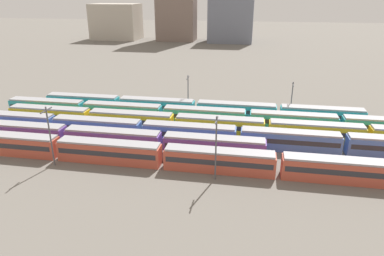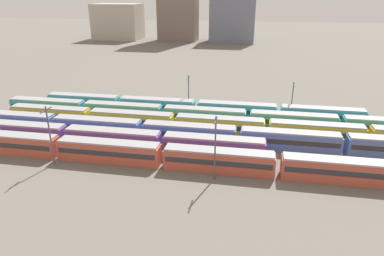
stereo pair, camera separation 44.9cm
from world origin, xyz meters
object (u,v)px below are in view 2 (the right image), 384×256
(train_track_5, at_px, (196,108))
(catenary_pole_0, at_px, (50,133))
(train_track_3, at_px, (267,129))
(catenary_pole_2, at_px, (215,146))
(train_track_4, at_px, (205,116))
(train_track_1, at_px, (113,139))
(catenary_pole_1, at_px, (292,98))
(train_track_2, at_px, (238,137))
(catenary_pole_3, at_px, (189,92))
(train_track_0, at_px, (219,160))

(train_track_5, xyz_separation_m, catenary_pole_0, (-19.54, -28.81, 3.83))
(train_track_3, xyz_separation_m, catenary_pole_2, (-8.21, -18.48, 3.88))
(train_track_4, bearing_deg, train_track_3, -21.28)
(train_track_1, xyz_separation_m, catenary_pole_1, (33.95, 23.69, 2.87))
(train_track_3, distance_m, catenary_pole_2, 20.59)
(train_track_5, height_order, catenary_pole_2, catenary_pole_2)
(train_track_1, relative_size, train_track_2, 0.50)
(train_track_4, relative_size, catenary_pole_3, 10.37)
(catenary_pole_1, bearing_deg, train_track_5, -172.45)
(train_track_4, bearing_deg, train_track_0, -75.34)
(train_track_0, relative_size, catenary_pole_3, 10.37)
(catenary_pole_3, bearing_deg, train_track_1, -112.23)
(train_track_0, xyz_separation_m, train_track_2, (2.55, 10.40, 0.00))
(train_track_2, distance_m, train_track_3, 7.47)
(train_track_1, distance_m, train_track_4, 21.56)
(train_track_4, relative_size, catenary_pole_0, 9.04)
(train_track_4, bearing_deg, train_track_1, -133.66)
(train_track_0, bearing_deg, train_track_4, 104.66)
(train_track_0, bearing_deg, catenary_pole_3, 110.12)
(train_track_0, xyz_separation_m, train_track_4, (-5.44, 20.80, 0.00))
(train_track_1, distance_m, train_track_2, 23.46)
(catenary_pole_3, bearing_deg, train_track_3, -35.81)
(catenary_pole_1, height_order, catenary_pole_3, catenary_pole_3)
(catenary_pole_2, distance_m, catenary_pole_3, 33.49)
(train_track_2, bearing_deg, catenary_pole_3, 125.34)
(train_track_1, relative_size, catenary_pole_2, 5.33)
(train_track_2, relative_size, train_track_4, 1.20)
(train_track_1, height_order, train_track_3, same)
(train_track_2, height_order, train_track_5, same)
(catenary_pole_0, height_order, catenary_pole_1, catenary_pole_0)
(train_track_5, xyz_separation_m, catenary_pole_3, (-2.41, 2.97, 3.14))
(train_track_4, xyz_separation_m, catenary_pole_3, (-5.17, 8.17, 3.14))
(train_track_3, xyz_separation_m, train_track_4, (-13.35, 5.20, 0.00))
(catenary_pole_2, bearing_deg, catenary_pole_0, 179.84)
(train_track_0, xyz_separation_m, catenary_pole_2, (-0.29, -2.88, 3.88))
(train_track_0, relative_size, train_track_2, 0.83)
(train_track_4, distance_m, catenary_pole_2, 24.55)
(train_track_3, distance_m, catenary_pole_1, 14.75)
(train_track_0, height_order, catenary_pole_0, catenary_pole_0)
(train_track_1, distance_m, catenary_pole_0, 11.57)
(train_track_5, relative_size, catenary_pole_1, 8.78)
(train_track_3, bearing_deg, train_track_0, -116.89)
(train_track_2, relative_size, train_track_3, 1.00)
(train_track_2, xyz_separation_m, train_track_4, (-7.99, 10.40, 0.00))
(train_track_1, distance_m, train_track_3, 30.09)
(train_track_0, distance_m, train_track_2, 10.71)
(train_track_0, relative_size, train_track_5, 1.25)
(catenary_pole_0, relative_size, catenary_pole_1, 1.22)
(train_track_3, relative_size, catenary_pole_3, 12.47)
(train_track_0, distance_m, catenary_pole_3, 31.01)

